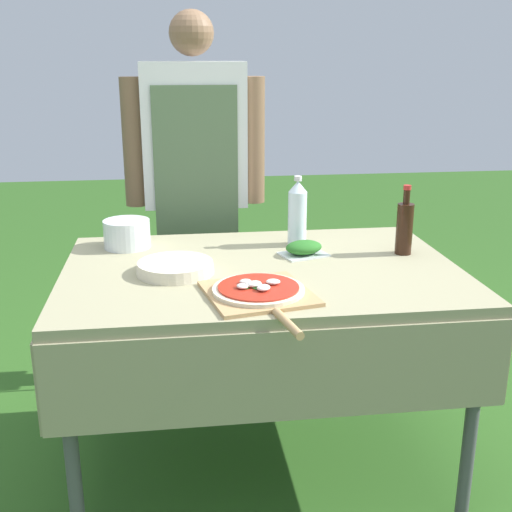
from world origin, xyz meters
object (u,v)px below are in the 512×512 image
object	(u,v)px
oil_bottle	(405,227)
water_bottle	(297,213)
herb_container	(304,248)
mixing_tub	(127,234)
plate_stack	(175,267)
pizza_on_peel	(259,292)
person_cook	(195,172)
prep_table	(261,289)

from	to	relation	value
oil_bottle	water_bottle	size ratio (longest dim) A/B	0.95
herb_container	water_bottle	bearing A→B (deg)	89.36
mixing_tub	plate_stack	world-z (taller)	mixing_tub
plate_stack	pizza_on_peel	bearing A→B (deg)	-45.53
person_cook	mixing_tub	bearing A→B (deg)	58.55
herb_container	pizza_on_peel	bearing A→B (deg)	-118.79
pizza_on_peel	prep_table	bearing A→B (deg)	69.30
water_bottle	pizza_on_peel	bearing A→B (deg)	-112.22
pizza_on_peel	oil_bottle	xyz separation A→B (m)	(0.58, 0.37, 0.09)
prep_table	mixing_tub	size ratio (longest dim) A/B	7.84
herb_container	plate_stack	size ratio (longest dim) A/B	0.74
water_bottle	oil_bottle	bearing A→B (deg)	-24.49
mixing_tub	oil_bottle	bearing A→B (deg)	-12.16
pizza_on_peel	herb_container	xyz separation A→B (m)	(0.22, 0.39, 0.01)
prep_table	person_cook	xyz separation A→B (m)	(-0.19, 0.76, 0.28)
pizza_on_peel	plate_stack	xyz separation A→B (m)	(-0.25, 0.25, 0.01)
person_cook	mixing_tub	size ratio (longest dim) A/B	9.49
prep_table	oil_bottle	distance (m)	0.57
person_cook	pizza_on_peel	world-z (taller)	person_cook
herb_container	person_cook	bearing A→B (deg)	119.08
person_cook	mixing_tub	xyz separation A→B (m)	(-0.28, -0.46, -0.15)
oil_bottle	herb_container	xyz separation A→B (m)	(-0.37, 0.03, -0.07)
herb_container	mixing_tub	size ratio (longest dim) A/B	1.10
person_cook	plate_stack	world-z (taller)	person_cook
mixing_tub	water_bottle	bearing A→B (deg)	-4.55
person_cook	oil_bottle	bearing A→B (deg)	137.15
prep_table	person_cook	world-z (taller)	person_cook
oil_bottle	water_bottle	xyz separation A→B (m)	(-0.36, 0.17, 0.02)
pizza_on_peel	mixing_tub	world-z (taller)	mixing_tub
pizza_on_peel	water_bottle	size ratio (longest dim) A/B	1.90
person_cook	water_bottle	xyz separation A→B (m)	(0.36, -0.51, -0.08)
person_cook	plate_stack	bearing A→B (deg)	82.56
prep_table	herb_container	bearing A→B (deg)	33.60
mixing_tub	prep_table	bearing A→B (deg)	-32.95
prep_table	oil_bottle	xyz separation A→B (m)	(0.54, 0.09, 0.18)
mixing_tub	herb_container	bearing A→B (deg)	-16.58
prep_table	person_cook	bearing A→B (deg)	103.96
oil_bottle	pizza_on_peel	bearing A→B (deg)	-147.67
pizza_on_peel	plate_stack	size ratio (longest dim) A/B	1.96
prep_table	water_bottle	size ratio (longest dim) A/B	5.13
plate_stack	mixing_tub	bearing A→B (deg)	118.00
prep_table	water_bottle	world-z (taller)	water_bottle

